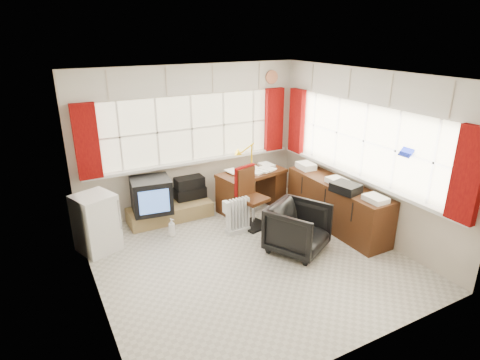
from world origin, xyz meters
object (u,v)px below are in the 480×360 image
object	(u,v)px
credenza	(336,204)
tv_bench	(170,212)
desk	(252,188)
desk_lamp	(252,151)
task_chair	(249,195)
office_chair	(298,229)
mini_fridge	(96,223)
radiator	(238,219)
crt_tv	(151,195)

from	to	relation	value
credenza	tv_bench	world-z (taller)	credenza
desk	tv_bench	size ratio (longest dim) A/B	0.92
desk	desk_lamp	size ratio (longest dim) A/B	2.69
task_chair	credenza	size ratio (longest dim) A/B	0.50
office_chair	mini_fridge	world-z (taller)	mini_fridge
desk	radiator	bearing A→B (deg)	-133.13
crt_tv	tv_bench	bearing A→B (deg)	13.10
desk_lamp	credenza	size ratio (longest dim) A/B	0.24
task_chair	crt_tv	distance (m)	1.56
tv_bench	crt_tv	xyz separation A→B (m)	(-0.32, -0.07, 0.40)
credenza	task_chair	bearing A→B (deg)	149.01
credenza	crt_tv	bearing A→B (deg)	150.91
desk_lamp	tv_bench	size ratio (longest dim) A/B	0.34
mini_fridge	radiator	bearing A→B (deg)	-13.51
desk	tv_bench	world-z (taller)	desk
credenza	mini_fridge	world-z (taller)	mini_fridge
task_chair	tv_bench	distance (m)	1.39
credenza	crt_tv	world-z (taller)	credenza
desk_lamp	tv_bench	xyz separation A→B (m)	(-1.51, 0.12, -0.90)
desk	office_chair	world-z (taller)	desk
radiator	crt_tv	world-z (taller)	crt_tv
crt_tv	desk_lamp	bearing A→B (deg)	-1.29
tv_bench	desk_lamp	bearing A→B (deg)	-4.38
desk_lamp	office_chair	world-z (taller)	desk_lamp
mini_fridge	desk_lamp	bearing A→B (deg)	7.32
mini_fridge	task_chair	bearing A→B (deg)	-7.94
desk_lamp	task_chair	size ratio (longest dim) A/B	0.48
desk_lamp	credenza	bearing A→B (deg)	-61.26
office_chair	radiator	bearing A→B (deg)	90.40
desk_lamp	crt_tv	world-z (taller)	desk_lamp
task_chair	tv_bench	size ratio (longest dim) A/B	0.71
tv_bench	crt_tv	distance (m)	0.52
office_chair	tv_bench	xyz separation A→B (m)	(-1.27, 1.86, -0.23)
task_chair	radiator	xyz separation A→B (m)	(-0.29, -0.16, -0.29)
office_chair	mini_fridge	size ratio (longest dim) A/B	0.90
office_chair	mini_fridge	xyz separation A→B (m)	(-2.52, 1.39, 0.08)
crt_tv	task_chair	bearing A→B (deg)	-27.37
desk	credenza	world-z (taller)	credenza
office_chair	credenza	world-z (taller)	credenza
credenza	crt_tv	distance (m)	2.98
desk_lamp	radiator	bearing A→B (deg)	-130.82
task_chair	mini_fridge	bearing A→B (deg)	172.06
mini_fridge	crt_tv	bearing A→B (deg)	23.04
desk	office_chair	xyz separation A→B (m)	(-0.16, -1.60, -0.03)
desk_lamp	radiator	world-z (taller)	desk_lamp
office_chair	crt_tv	distance (m)	2.40
tv_bench	mini_fridge	xyz separation A→B (m)	(-1.25, -0.47, 0.30)
crt_tv	mini_fridge	distance (m)	1.02
office_chair	credenza	size ratio (longest dim) A/B	0.39
radiator	task_chair	bearing A→B (deg)	29.62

